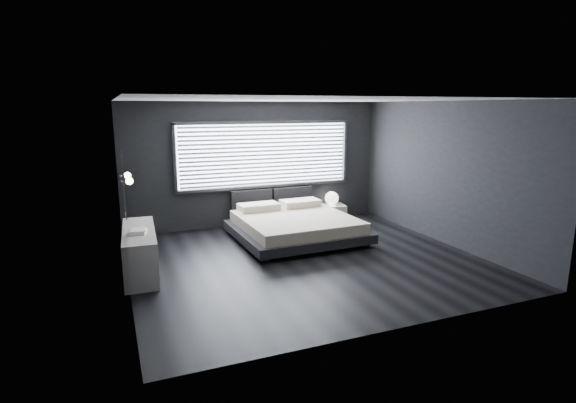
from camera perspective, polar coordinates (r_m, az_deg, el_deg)
name	(u,v)px	position (r m, az deg, el deg)	size (l,w,h in m)	color
room	(306,183)	(7.76, 2.35, 2.40)	(6.04, 6.00, 2.80)	black
window	(266,155)	(10.29, -2.83, 5.95)	(4.14, 0.09, 1.52)	white
headboard	(272,199)	(10.44, -2.02, 0.27)	(1.96, 0.16, 0.52)	black
sconce_near	(129,181)	(7.11, -19.52, 2.46)	(0.18, 0.11, 0.11)	silver
sconce_far	(127,175)	(7.71, -19.74, 3.13)	(0.18, 0.11, 0.11)	silver
wall_art_upper	(123,170)	(6.48, -20.23, 3.78)	(0.01, 0.48, 0.48)	#47474C
wall_art_lower	(125,200)	(6.80, -20.02, 0.13)	(0.01, 0.48, 0.48)	#47474C
bed	(295,225)	(9.25, 0.91, -3.04)	(2.50, 2.39, 0.63)	black
nightstand	(332,212)	(11.00, 5.64, -1.30)	(0.59, 0.49, 0.34)	white
orb_lamp	(332,198)	(10.93, 5.57, 0.42)	(0.33, 0.33, 0.33)	white
dresser	(140,251)	(7.80, -18.26, -6.01)	(0.61, 1.84, 0.73)	white
book_stack	(138,231)	(7.50, -18.55, -3.61)	(0.31, 0.37, 0.07)	white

